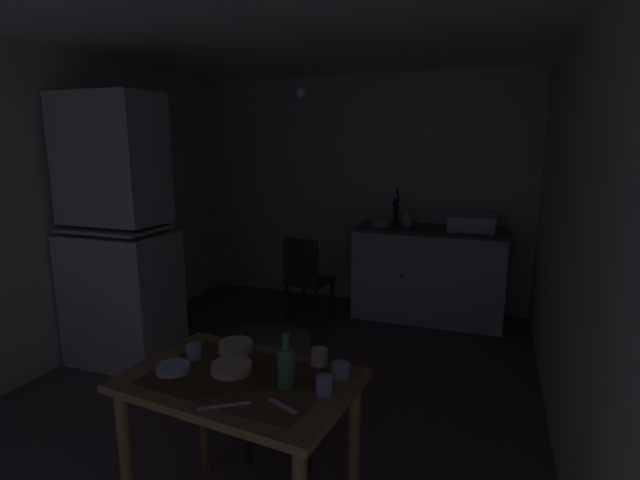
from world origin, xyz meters
The scene contains 25 objects.
ground_plane centered at (0.00, 0.00, 0.00)m, with size 5.21×5.21×0.00m, color #5A4F49.
wall_back centered at (0.00, 2.15, 1.25)m, with size 3.76×0.10×2.50m, color beige.
wall_left centered at (-1.88, 0.00, 1.25)m, with size 0.10×4.31×2.50m, color beige.
wall_right centered at (1.88, 0.00, 1.25)m, with size 0.10×4.31×2.50m, color beige.
ceiling_slab centered at (0.00, 0.00, 2.55)m, with size 3.76×4.31×0.10m, color silver.
hutch_cabinet centered at (-1.39, -0.09, 1.01)m, with size 0.83×0.55×2.16m.
counter_cabinet centered at (0.83, 1.78, 0.47)m, with size 1.50×0.64×0.94m.
sink_basin centered at (1.22, 1.78, 1.02)m, with size 0.44×0.34×0.15m.
hand_pump centered at (0.46, 1.83, 1.11)m, with size 0.05×0.27×0.39m.
mixing_bowl_counter centered at (0.33, 1.73, 0.98)m, with size 0.21×0.21×0.08m, color tan.
stoneware_crock centered at (0.58, 1.82, 1.01)m, with size 0.10×0.10×0.14m, color beige.
dining_table centered at (0.40, -1.35, 0.65)m, with size 1.07×0.75×0.78m.
chair_far_side centered at (0.34, -0.79, 0.45)m, with size 0.47×0.47×0.84m.
chair_by_counter centered at (-0.31, 1.25, 0.46)m, with size 0.45×0.45×0.87m.
serving_bowl_wide centered at (0.09, -1.41, 0.79)m, with size 0.15×0.15×0.03m, color #ADD1C1.
soup_bowl_small centered at (0.34, -1.32, 0.79)m, with size 0.18×0.18×0.04m, color beige.
sauce_dish centered at (0.25, -1.13, 0.80)m, with size 0.17×0.17×0.05m, color beige.
mug_tall centered at (0.69, -1.12, 0.81)m, with size 0.08×0.08×0.07m, color beige.
teacup_cream centered at (0.80, -1.36, 0.81)m, with size 0.07×0.07×0.08m, color #9EB2C6.
mug_dark centered at (0.10, -1.26, 0.81)m, with size 0.07×0.07×0.07m, color #9EB2C6.
teacup_mint centered at (0.82, -1.20, 0.81)m, with size 0.08×0.08×0.06m, color #9EB2C6.
glass_bottle centered at (0.63, -1.36, 0.87)m, with size 0.07×0.07×0.24m.
table_knife centered at (0.46, -1.59, 0.78)m, with size 0.21×0.02×0.01m, color silver.
teaspoon_near_bowl centered at (0.68, -1.51, 0.78)m, with size 0.15×0.02×0.01m, color beige.
pendant_bulb centered at (0.01, 0.36, 2.14)m, with size 0.08×0.08×0.08m, color #F9EFCC.
Camera 1 is at (1.40, -3.07, 1.79)m, focal length 27.02 mm.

